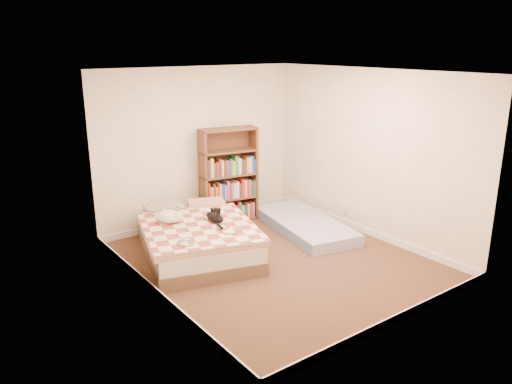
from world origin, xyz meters
TOP-DOWN VIEW (x-y plane):
  - room at (0.00, 0.00)m, footprint 3.51×4.01m
  - bed at (-0.76, 0.84)m, footprint 1.89×2.29m
  - bookshelf at (0.38, 1.74)m, footprint 0.98×0.47m
  - floor_mattress at (1.08, 0.64)m, footprint 1.24×2.08m
  - black_cat at (-0.53, 0.71)m, footprint 0.36×0.61m
  - white_dog at (-1.05, 1.02)m, footprint 0.38×0.41m

SIDE VIEW (x-z plane):
  - floor_mattress at x=1.08m, z-range 0.00..0.18m
  - bed at x=-0.76m, z-range -0.02..0.51m
  - black_cat at x=-0.53m, z-range 0.47..0.61m
  - white_dog at x=-1.05m, z-range 0.48..0.64m
  - bookshelf at x=0.38m, z-range -0.21..1.34m
  - room at x=0.00m, z-range -0.06..2.45m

